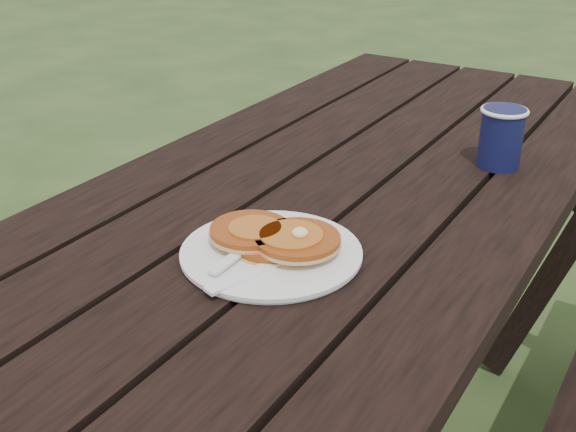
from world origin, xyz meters
The scene contains 6 objects.
picnic_table centered at (0.00, 0.00, 0.37)m, with size 1.36×1.80×0.75m.
plate centered at (0.05, -0.28, 0.76)m, with size 0.25×0.25×0.01m, color white.
pancake_stack centered at (0.05, -0.27, 0.77)m, with size 0.19×0.13×0.04m.
knife centered at (0.07, -0.33, 0.76)m, with size 0.02×0.18×0.01m, color white.
fork centered at (0.03, -0.33, 0.77)m, with size 0.03×0.16×0.01m, color white, non-canonical shape.
coffee_cup centered at (0.23, 0.23, 0.81)m, with size 0.09×0.09×0.11m.
Camera 1 is at (0.54, -1.04, 1.26)m, focal length 45.00 mm.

